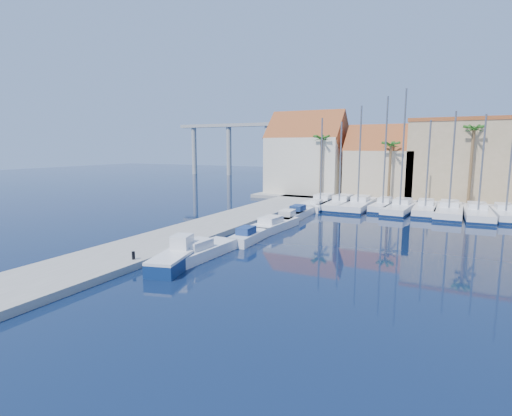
{
  "coord_description": "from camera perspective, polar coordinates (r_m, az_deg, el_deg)",
  "views": [
    {
      "loc": [
        12.68,
        -16.46,
        8.14
      ],
      "look_at": [
        -2.39,
        13.18,
        3.0
      ],
      "focal_mm": 28.0,
      "sensor_mm": 36.0,
      "label": 1
    }
  ],
  "objects": [
    {
      "name": "sailboat_5",
      "position": [
        53.39,
        23.05,
        -0.07
      ],
      "size": [
        2.74,
        9.75,
        11.22
      ],
      "rotation": [
        0.0,
        0.0,
        0.02
      ],
      "color": "white",
      "rests_on": "ground"
    },
    {
      "name": "building_0",
      "position": [
        67.41,
        7.34,
        7.35
      ],
      "size": [
        12.3,
        9.0,
        13.5
      ],
      "color": "beige",
      "rests_on": "shore_north"
    },
    {
      "name": "building_1",
      "position": [
        64.42,
        17.47,
        5.86
      ],
      "size": [
        10.3,
        8.0,
        11.0
      ],
      "color": "#C8AF8D",
      "rests_on": "shore_north"
    },
    {
      "name": "shore_north",
      "position": [
        65.0,
        24.38,
        1.03
      ],
      "size": [
        54.0,
        16.0,
        0.5
      ],
      "primitive_type": "cube",
      "color": "gray",
      "rests_on": "ground"
    },
    {
      "name": "sailboat_8",
      "position": [
        53.53,
        32.0,
        -0.62
      ],
      "size": [
        3.08,
        9.39,
        14.74
      ],
      "rotation": [
        0.0,
        0.0,
        0.07
      ],
      "color": "white",
      "rests_on": "ground"
    },
    {
      "name": "motorboat_west_2",
      "position": [
        39.44,
        2.52,
        -2.38
      ],
      "size": [
        2.71,
        7.09,
        1.4
      ],
      "rotation": [
        0.0,
        0.0,
        -0.07
      ],
      "color": "white",
      "rests_on": "ground"
    },
    {
      "name": "fishing_boat",
      "position": [
        28.02,
        -11.25,
        -6.87
      ],
      "size": [
        3.24,
        5.97,
        1.99
      ],
      "rotation": [
        0.0,
        0.0,
        0.25
      ],
      "color": "navy",
      "rests_on": "ground"
    },
    {
      "name": "sailboat_2",
      "position": [
        54.22,
        14.48,
        0.49
      ],
      "size": [
        2.93,
        10.96,
        13.2
      ],
      "rotation": [
        0.0,
        0.0,
        0.0
      ],
      "color": "white",
      "rests_on": "ground"
    },
    {
      "name": "motorboat_west_0",
      "position": [
        30.04,
        -7.83,
        -6.02
      ],
      "size": [
        2.38,
        6.69,
        1.4
      ],
      "rotation": [
        0.0,
        0.0,
        -0.04
      ],
      "color": "white",
      "rests_on": "ground"
    },
    {
      "name": "palm_0",
      "position": [
        61.38,
        9.36,
        9.55
      ],
      "size": [
        2.6,
        2.6,
        10.15
      ],
      "color": "brown",
      "rests_on": "shore_north"
    },
    {
      "name": "motorboat_west_4",
      "position": [
        47.07,
        6.2,
        -0.59
      ],
      "size": [
        2.07,
        6.03,
        1.4
      ],
      "rotation": [
        0.0,
        0.0,
        0.03
      ],
      "color": "white",
      "rests_on": "ground"
    },
    {
      "name": "sailboat_0",
      "position": [
        55.22,
        9.35,
        0.79
      ],
      "size": [
        3.13,
        11.08,
        11.83
      ],
      "rotation": [
        0.0,
        0.0,
        0.02
      ],
      "color": "white",
      "rests_on": "ground"
    },
    {
      "name": "viaduct",
      "position": [
        111.25,
        -0.79,
        9.88
      ],
      "size": [
        48.0,
        2.2,
        14.45
      ],
      "color": "#9E9E99",
      "rests_on": "ground"
    },
    {
      "name": "palm_2",
      "position": [
        58.51,
        28.66,
        9.57
      ],
      "size": [
        2.6,
        2.6,
        11.15
      ],
      "color": "brown",
      "rests_on": "shore_north"
    },
    {
      "name": "building_2",
      "position": [
        64.49,
        27.39,
        6.14
      ],
      "size": [
        14.2,
        10.2,
        11.5
      ],
      "color": "tan",
      "rests_on": "shore_north"
    },
    {
      "name": "bollard",
      "position": [
        28.67,
        -17.11,
        -6.49
      ],
      "size": [
        0.22,
        0.22,
        0.56
      ],
      "primitive_type": "cylinder",
      "color": "black",
      "rests_on": "quay_west"
    },
    {
      "name": "motorboat_west_5",
      "position": [
        51.85,
        8.85,
        0.22
      ],
      "size": [
        1.63,
        5.01,
        1.4
      ],
      "rotation": [
        0.0,
        0.0,
        0.01
      ],
      "color": "white",
      "rests_on": "ground"
    },
    {
      "name": "palm_1",
      "position": [
        59.1,
        18.71,
        8.33
      ],
      "size": [
        2.6,
        2.6,
        9.15
      ],
      "color": "brown",
      "rests_on": "shore_north"
    },
    {
      "name": "motorboat_west_6",
      "position": [
        57.73,
        10.31,
        1.05
      ],
      "size": [
        2.03,
        5.51,
        1.4
      ],
      "rotation": [
        0.0,
        0.0,
        0.06
      ],
      "color": "white",
      "rests_on": "ground"
    },
    {
      "name": "sailboat_7",
      "position": [
        52.67,
        29.08,
        -0.6
      ],
      "size": [
        3.26,
        10.84,
        11.66
      ],
      "rotation": [
        0.0,
        0.0,
        0.04
      ],
      "color": "white",
      "rests_on": "ground"
    },
    {
      "name": "motorboat_west_1",
      "position": [
        34.37,
        -1.12,
        -4.04
      ],
      "size": [
        1.85,
        5.15,
        1.4
      ],
      "rotation": [
        0.0,
        0.0,
        0.04
      ],
      "color": "white",
      "rests_on": "ground"
    },
    {
      "name": "motorboat_west_3",
      "position": [
        43.45,
        4.68,
        -1.36
      ],
      "size": [
        2.26,
        5.92,
        1.4
      ],
      "rotation": [
        0.0,
        0.0,
        0.07
      ],
      "color": "white",
      "rests_on": "ground"
    },
    {
      "name": "sailboat_1",
      "position": [
        54.92,
        12.0,
        0.66
      ],
      "size": [
        3.59,
        11.16,
        11.3
      ],
      "rotation": [
        0.0,
        0.0,
        -0.06
      ],
      "color": "white",
      "rests_on": "ground"
    },
    {
      "name": "sailboat_3",
      "position": [
        53.86,
        17.76,
        0.39
      ],
      "size": [
        2.59,
        8.17,
        14.24
      ],
      "rotation": [
        0.0,
        0.0,
        -0.06
      ],
      "color": "white",
      "rests_on": "ground"
    },
    {
      "name": "quay_west",
      "position": [
        37.82,
        -8.76,
        -3.36
      ],
      "size": [
        6.0,
        77.0,
        0.5
      ],
      "primitive_type": "cube",
      "color": "gray",
      "rests_on": "ground"
    },
    {
      "name": "sailboat_6",
      "position": [
        53.02,
        25.85,
        -0.31
      ],
      "size": [
        3.09,
        11.27,
        12.14
      ],
      "rotation": [
        0.0,
        0.0,
        -0.01
      ],
      "color": "white",
      "rests_on": "ground"
    },
    {
      "name": "sailboat_4",
      "position": [
        53.1,
        19.99,
        0.1
      ],
      "size": [
        3.57,
        10.59,
        14.95
      ],
      "rotation": [
        0.0,
        0.0,
        -0.08
      ],
      "color": "white",
      "rests_on": "ground"
    },
    {
      "name": "ground",
      "position": [
        22.32,
        -10.17,
        -12.75
      ],
      "size": [
        260.0,
        260.0,
        0.0
      ],
      "primitive_type": "plane",
      "color": "black",
      "rests_on": "ground"
    }
  ]
}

